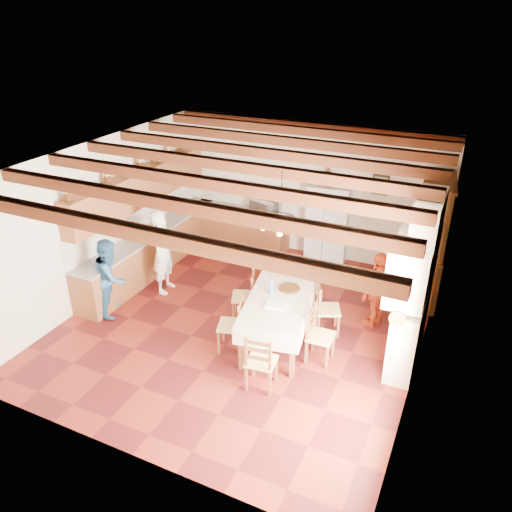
% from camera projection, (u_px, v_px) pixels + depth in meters
% --- Properties ---
extents(floor, '(6.00, 6.50, 0.02)m').
position_uv_depth(floor, '(244.00, 324.00, 9.02)').
color(floor, '#491212').
rests_on(floor, ground).
extents(ceiling, '(6.00, 6.50, 0.02)m').
position_uv_depth(ceiling, '(242.00, 161.00, 7.66)').
color(ceiling, white).
rests_on(ceiling, ground).
extents(wall_back, '(6.00, 0.02, 3.00)m').
position_uv_depth(wall_back, '(309.00, 190.00, 10.97)').
color(wall_back, beige).
rests_on(wall_back, ground).
extents(wall_front, '(6.00, 0.02, 3.00)m').
position_uv_depth(wall_front, '(117.00, 362.00, 5.70)').
color(wall_front, beige).
rests_on(wall_front, ground).
extents(wall_left, '(0.02, 6.50, 3.00)m').
position_uv_depth(wall_left, '(101.00, 220.00, 9.47)').
color(wall_left, beige).
rests_on(wall_left, ground).
extents(wall_right, '(0.02, 6.50, 3.00)m').
position_uv_depth(wall_right, '(430.00, 287.00, 7.21)').
color(wall_right, beige).
rests_on(wall_right, ground).
extents(ceiling_beams, '(6.00, 6.30, 0.16)m').
position_uv_depth(ceiling_beams, '(242.00, 167.00, 7.70)').
color(ceiling_beams, '#39190E').
rests_on(ceiling_beams, ground).
extents(lower_cabinets_left, '(0.60, 4.30, 0.86)m').
position_uv_depth(lower_cabinets_left, '(152.00, 251.00, 10.69)').
color(lower_cabinets_left, brown).
rests_on(lower_cabinets_left, ground).
extents(lower_cabinets_back, '(2.30, 0.60, 0.86)m').
position_uv_depth(lower_cabinets_back, '(240.00, 228.00, 11.79)').
color(lower_cabinets_back, brown).
rests_on(lower_cabinets_back, ground).
extents(countertop_left, '(0.62, 4.30, 0.04)m').
position_uv_depth(countertop_left, '(150.00, 232.00, 10.48)').
color(countertop_left, gray).
rests_on(countertop_left, lower_cabinets_left).
extents(countertop_back, '(2.34, 0.62, 0.04)m').
position_uv_depth(countertop_back, '(240.00, 210.00, 11.59)').
color(countertop_back, gray).
rests_on(countertop_back, lower_cabinets_back).
extents(backsplash_left, '(0.03, 4.30, 0.60)m').
position_uv_depth(backsplash_left, '(138.00, 215.00, 10.45)').
color(backsplash_left, silver).
rests_on(backsplash_left, ground).
extents(backsplash_back, '(2.30, 0.03, 0.60)m').
position_uv_depth(backsplash_back, '(245.00, 193.00, 11.67)').
color(backsplash_back, silver).
rests_on(backsplash_back, ground).
extents(upper_cabinets, '(0.35, 4.20, 0.70)m').
position_uv_depth(upper_cabinets, '(141.00, 187.00, 10.09)').
color(upper_cabinets, brown).
rests_on(upper_cabinets, ground).
extents(fireplace, '(0.56, 1.60, 2.80)m').
position_uv_depth(fireplace, '(410.00, 283.00, 7.52)').
color(fireplace, beige).
rests_on(fireplace, ground).
extents(wall_picture, '(0.34, 0.03, 0.42)m').
position_uv_depth(wall_picture, '(380.00, 185.00, 10.21)').
color(wall_picture, '#2F2215').
rests_on(wall_picture, ground).
extents(refrigerator, '(0.95, 0.81, 1.77)m').
position_uv_depth(refrigerator, '(329.00, 222.00, 10.92)').
color(refrigerator, silver).
rests_on(refrigerator, floor).
extents(hutch, '(0.69, 1.38, 2.41)m').
position_uv_depth(hutch, '(430.00, 241.00, 9.29)').
color(hutch, '#371C0B').
rests_on(hutch, floor).
extents(dining_table, '(1.33, 2.11, 0.86)m').
position_uv_depth(dining_table, '(279.00, 302.00, 8.22)').
color(dining_table, white).
rests_on(dining_table, floor).
extents(chandelier, '(0.47, 0.47, 0.03)m').
position_uv_depth(chandelier, '(281.00, 219.00, 7.55)').
color(chandelier, black).
rests_on(chandelier, ground).
extents(chair_left_near, '(0.51, 0.52, 0.96)m').
position_uv_depth(chair_left_near, '(231.00, 324.00, 8.16)').
color(chair_left_near, brown).
rests_on(chair_left_near, floor).
extents(chair_left_far, '(0.53, 0.54, 0.96)m').
position_uv_depth(chair_left_far, '(243.00, 296.00, 8.95)').
color(chair_left_far, brown).
rests_on(chair_left_far, floor).
extents(chair_right_near, '(0.41, 0.43, 0.96)m').
position_uv_depth(chair_right_near, '(321.00, 336.00, 7.88)').
color(chair_right_near, brown).
rests_on(chair_right_near, floor).
extents(chair_right_far, '(0.53, 0.55, 0.96)m').
position_uv_depth(chair_right_far, '(328.00, 308.00, 8.58)').
color(chair_right_far, brown).
rests_on(chair_right_far, floor).
extents(chair_end_near, '(0.47, 0.45, 0.96)m').
position_uv_depth(chair_end_near, '(261.00, 360.00, 7.33)').
color(chair_end_near, brown).
rests_on(chair_end_near, floor).
extents(chair_end_far, '(0.51, 0.50, 0.96)m').
position_uv_depth(chair_end_far, '(295.00, 281.00, 9.43)').
color(chair_end_far, brown).
rests_on(chair_end_far, floor).
extents(person_man, '(0.51, 0.68, 1.71)m').
position_uv_depth(person_man, '(163.00, 252.00, 9.70)').
color(person_man, white).
rests_on(person_man, floor).
extents(person_woman_blue, '(0.81, 0.89, 1.48)m').
position_uv_depth(person_woman_blue, '(111.00, 277.00, 9.04)').
color(person_woman_blue, '#2C5E91').
rests_on(person_woman_blue, floor).
extents(person_woman_red, '(0.66, 0.91, 1.43)m').
position_uv_depth(person_woman_red, '(378.00, 290.00, 8.67)').
color(person_woman_red, '#AB3012').
rests_on(person_woman_red, floor).
extents(microwave, '(0.66, 0.53, 0.32)m').
position_uv_depth(microwave, '(264.00, 207.00, 11.28)').
color(microwave, silver).
rests_on(microwave, countertop_back).
extents(fridge_vase, '(0.38, 0.38, 0.34)m').
position_uv_depth(fridge_vase, '(328.00, 176.00, 10.48)').
color(fridge_vase, '#371C0B').
rests_on(fridge_vase, refrigerator).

